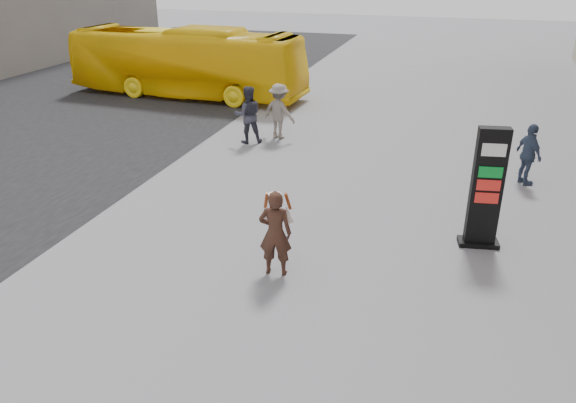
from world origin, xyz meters
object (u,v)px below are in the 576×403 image
(info_pylon, at_px, (486,189))
(woman, at_px, (275,232))
(bus, at_px, (186,62))
(pedestrian_c, at_px, (529,155))
(pedestrian_b, at_px, (279,111))
(pedestrian_a, at_px, (248,115))

(info_pylon, height_order, woman, info_pylon)
(woman, relative_size, bus, 0.17)
(info_pylon, distance_m, pedestrian_c, 4.28)
(info_pylon, xyz_separation_m, pedestrian_b, (-6.53, 6.11, -0.39))
(pedestrian_b, height_order, pedestrian_c, pedestrian_b)
(pedestrian_a, bearing_deg, info_pylon, 118.48)
(pedestrian_a, height_order, pedestrian_c, pedestrian_a)
(info_pylon, relative_size, pedestrian_a, 1.40)
(pedestrian_a, xyz_separation_m, pedestrian_b, (0.84, 0.76, -0.01))
(woman, xyz_separation_m, bus, (-8.44, 13.22, 0.57))
(woman, bearing_deg, info_pylon, -157.36)
(bus, bearing_deg, info_pylon, -127.93)
(pedestrian_b, distance_m, pedestrian_c, 8.02)
(bus, bearing_deg, pedestrian_a, -134.54)
(pedestrian_a, bearing_deg, pedestrian_b, -163.37)
(bus, xyz_separation_m, pedestrian_b, (5.77, -4.71, -0.54))
(info_pylon, distance_m, bus, 16.39)
(pedestrian_b, bearing_deg, bus, -20.59)
(pedestrian_a, bearing_deg, woman, 88.76)
(pedestrian_c, bearing_deg, pedestrian_b, 45.50)
(woman, distance_m, bus, 15.69)
(woman, relative_size, pedestrian_a, 0.94)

